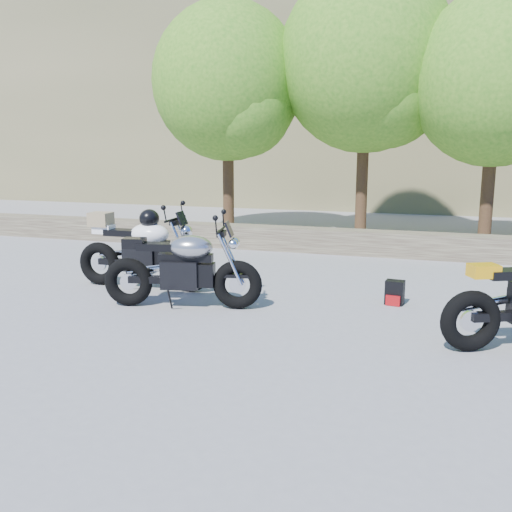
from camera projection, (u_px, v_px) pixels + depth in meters
The scene contains 9 objects.
ground at pixel (217, 328), 7.19m from camera, with size 90.00×90.00×0.00m, color gray.
stone_wall at pixel (310, 240), 12.28m from camera, with size 22.00×0.55×0.50m, color #4C3E33.
hillside at pixel (454, 46), 31.04m from camera, with size 80.00×30.00×15.00m, color brown.
tree_decid_left at pixel (231, 87), 13.87m from camera, with size 3.67×3.67×5.62m.
tree_decid_mid at pixel (370, 67), 13.19m from camera, with size 4.08×4.08×6.24m.
tree_decid_right at pixel (502, 85), 11.90m from camera, with size 3.54×3.54×5.41m.
silver_bike at pixel (183, 269), 8.00m from camera, with size 2.25×0.79×1.14m.
white_bike at pixel (142, 250), 9.07m from camera, with size 2.31×0.73×1.28m.
backpack at pixel (395, 293), 8.22m from camera, with size 0.28×0.25×0.35m.
Camera 1 is at (2.55, -6.41, 2.28)m, focal length 40.00 mm.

